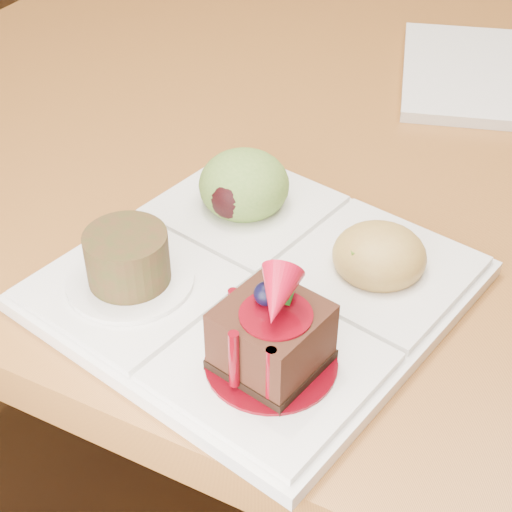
% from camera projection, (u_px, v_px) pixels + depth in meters
% --- Properties ---
extents(ground, '(6.00, 6.00, 0.00)m').
position_uv_depth(ground, '(394.00, 343.00, 1.61)').
color(ground, brown).
extents(dining_table, '(1.00, 1.80, 0.75)m').
position_uv_depth(dining_table, '(444.00, 21.00, 1.18)').
color(dining_table, '#A56B2A').
rests_on(dining_table, ground).
extents(sampler_plate, '(0.32, 0.32, 0.10)m').
position_uv_depth(sampler_plate, '(257.00, 267.00, 0.59)').
color(sampler_plate, white).
rests_on(sampler_plate, dining_table).
extents(second_plate, '(0.30, 0.30, 0.01)m').
position_uv_depth(second_plate, '(510.00, 76.00, 0.88)').
color(second_plate, white).
rests_on(second_plate, dining_table).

